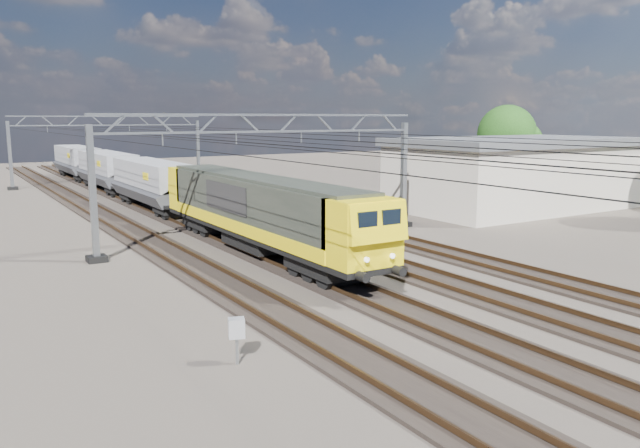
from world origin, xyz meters
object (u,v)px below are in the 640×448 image
catenary_gantry_far (111,147)px  catenary_gantry_mid (270,172)px  locomotive (258,209)px  trackside_cabinet (237,329)px  hopper_wagon_lead (153,181)px  hopper_wagon_mid (107,168)px  industrial_shed (514,173)px  tree_far (511,136)px  hopper_wagon_third (77,160)px

catenary_gantry_far → catenary_gantry_mid: bearing=-90.0°
locomotive → trackside_cabinet: bearing=-118.6°
hopper_wagon_lead → hopper_wagon_mid: same height
hopper_wagon_mid → hopper_wagon_lead: bearing=-90.0°
locomotive → industrial_shed: (24.00, 4.49, 0.40)m
catenary_gantry_mid → hopper_wagon_lead: size_ratio=1.53×
locomotive → hopper_wagon_lead: size_ratio=1.62×
locomotive → tree_far: (32.32, 12.27, 2.84)m
hopper_wagon_third → trackside_cabinet: (-7.00, -58.92, -1.20)m
trackside_cabinet → tree_far: 46.83m
trackside_cabinet → industrial_shed: 35.55m
hopper_wagon_mid → industrial_shed: bearing=-48.8°
hopper_wagon_lead → trackside_cabinet: hopper_wagon_lead is taller
hopper_wagon_third → trackside_cabinet: 59.34m
catenary_gantry_mid → hopper_wagon_third: 43.69m
locomotive → hopper_wagon_lead: 17.70m
catenary_gantry_far → tree_far: 40.10m
catenary_gantry_far → tree_far: bearing=-40.8°
locomotive → industrial_shed: bearing=10.6°
catenary_gantry_mid → hopper_wagon_mid: size_ratio=1.53×
tree_far → hopper_wagon_lead: bearing=170.5°
catenary_gantry_mid → industrial_shed: catenary_gantry_mid is taller
trackside_cabinet → hopper_wagon_mid: bearing=100.1°
catenary_gantry_mid → catenary_gantry_far: size_ratio=1.00×
hopper_wagon_third → industrial_shed: industrial_shed is taller
hopper_wagon_lead → trackside_cabinet: size_ratio=9.60×
hopper_wagon_lead → locomotive: bearing=-90.0°
catenary_gantry_far → hopper_wagon_mid: catenary_gantry_far is taller
hopper_wagon_third → hopper_wagon_mid: bearing=-90.0°
hopper_wagon_mid → trackside_cabinet: 45.28m
trackside_cabinet → hopper_wagon_third: bearing=102.3°
locomotive → hopper_wagon_mid: 31.90m
catenary_gantry_far → hopper_wagon_third: size_ratio=1.53×
trackside_cabinet → industrial_shed: bearing=48.2°
hopper_wagon_third → industrial_shed: 48.04m
catenary_gantry_far → hopper_wagon_third: (-2.00, 7.61, -1.67)m
hopper_wagon_mid → trackside_cabinet: size_ratio=9.60×
hopper_wagon_lead → hopper_wagon_third: size_ratio=1.00×
catenary_gantry_mid → hopper_wagon_lead: 15.43m
hopper_wagon_lead → hopper_wagon_mid: (0.00, 14.20, 0.00)m
tree_far → locomotive: bearing=-159.2°
hopper_wagon_mid → trackside_cabinet: bearing=-98.9°
locomotive → tree_far: size_ratio=2.60×
tree_far → catenary_gantry_mid: bearing=-162.1°
catenary_gantry_mid → hopper_wagon_lead: bearing=97.5°
hopper_wagon_lead → tree_far: tree_far is taller
locomotive → hopper_wagon_third: size_ratio=1.62×
hopper_wagon_third → tree_far: bearing=-46.3°
catenary_gantry_far → locomotive: bearing=-93.0°
hopper_wagon_third → industrial_shed: bearing=-60.0°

